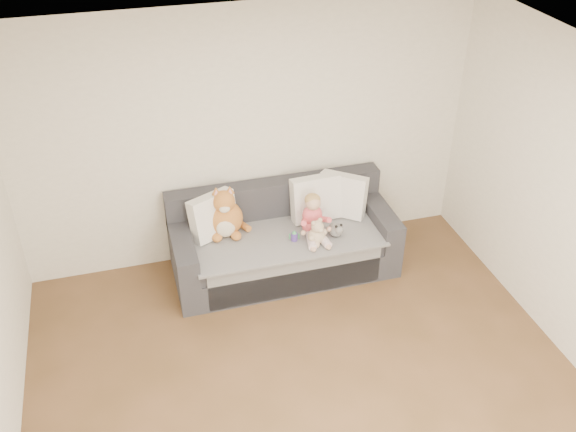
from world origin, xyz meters
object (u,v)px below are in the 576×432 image
object	(u,v)px
toddler	(313,218)
plush_cat	(225,216)
teddy_bear	(317,234)
sofa	(283,243)
sippy_cup	(294,235)

from	to	relation	value
toddler	plush_cat	xyz separation A→B (m)	(-0.82, 0.25, 0.01)
teddy_bear	toddler	bearing A→B (deg)	61.78
sofa	plush_cat	world-z (taller)	plush_cat
plush_cat	teddy_bear	bearing A→B (deg)	-19.77
toddler	sippy_cup	xyz separation A→B (m)	(-0.21, -0.06, -0.12)
sofa	teddy_bear	xyz separation A→B (m)	(0.25, -0.32, 0.27)
toddler	teddy_bear	distance (m)	0.17
plush_cat	toddler	bearing A→B (deg)	-9.87
teddy_bear	sippy_cup	size ratio (longest dim) A/B	2.43
toddler	plush_cat	size ratio (longest dim) A/B	0.82
sippy_cup	sofa	bearing A→B (deg)	104.25
plush_cat	teddy_bear	xyz separation A→B (m)	(0.80, -0.41, -0.09)
sofa	teddy_bear	bearing A→B (deg)	-51.86
plush_cat	sofa	bearing A→B (deg)	-1.98
sofa	toddler	world-z (taller)	toddler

